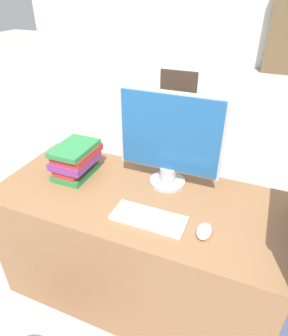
% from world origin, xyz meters
% --- Properties ---
extents(ground_plane, '(20.00, 20.00, 0.00)m').
position_xyz_m(ground_plane, '(0.00, 0.00, 0.00)').
color(ground_plane, '#B2B2AD').
extents(desk, '(1.50, 0.68, 0.74)m').
position_xyz_m(desk, '(0.00, 0.34, 0.37)').
color(desk, '#8C603D').
rests_on(desk, ground_plane).
extents(monitor, '(0.54, 0.19, 0.51)m').
position_xyz_m(monitor, '(0.11, 0.51, 1.01)').
color(monitor, '#B7B7BC').
rests_on(monitor, desk).
extents(keyboard, '(0.35, 0.14, 0.02)m').
position_xyz_m(keyboard, '(0.13, 0.19, 0.75)').
color(keyboard, silver).
rests_on(keyboard, desk).
extents(mouse, '(0.06, 0.11, 0.03)m').
position_xyz_m(mouse, '(0.38, 0.20, 0.76)').
color(mouse, silver).
rests_on(mouse, desk).
extents(book_stack, '(0.19, 0.27, 0.19)m').
position_xyz_m(book_stack, '(-0.40, 0.39, 0.84)').
color(book_stack, '#2D7F42').
rests_on(book_stack, desk).
extents(far_chair, '(0.44, 0.44, 0.84)m').
position_xyz_m(far_chair, '(-0.45, 2.43, 0.47)').
color(far_chair, '#38281E').
rests_on(far_chair, ground_plane).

